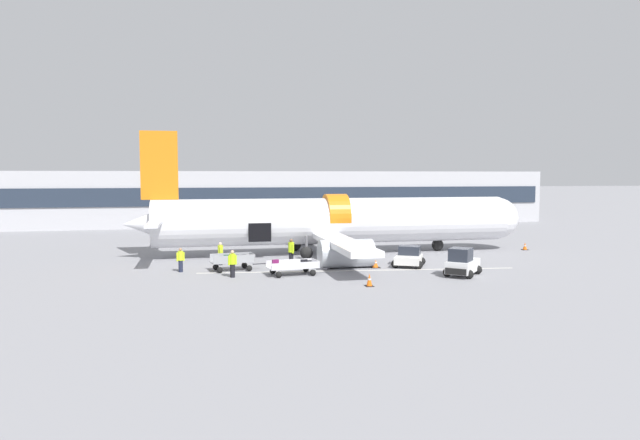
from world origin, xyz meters
The scene contains 15 objects.
ground_plane centered at (0.00, 0.00, 0.00)m, with size 500.00×500.00×0.00m, color gray.
apron_marking_line centered at (2.58, -4.21, 0.00)m, with size 21.11×2.55×0.01m.
terminal_strip centered at (0.00, 34.05, 3.40)m, with size 75.25×10.11×6.79m.
airplane centered at (2.58, 3.95, 2.58)m, with size 32.23×25.41×9.60m.
baggage_tug_lead centered at (8.40, -7.47, 0.76)m, with size 3.03×3.12×1.79m.
baggage_tug_mid centered at (6.49, -3.20, 0.61)m, with size 2.80×3.10×1.39m.
baggage_cart_loading centered at (-5.50, -2.45, 0.58)m, with size 3.75×2.01×1.10m.
baggage_cart_queued centered at (-1.87, -4.95, 0.48)m, with size 4.13×2.13×1.02m.
ground_crew_loader_a centered at (-1.40, -0.84, 0.97)m, with size 0.52×0.64×1.84m.
ground_crew_loader_b centered at (-8.95, -2.30, 0.83)m, with size 0.55×0.45×1.59m.
ground_crew_driver centered at (-6.29, 0.09, 0.85)m, with size 0.37×0.55×1.61m.
ground_crew_supervisor centered at (-5.76, -5.01, 0.89)m, with size 0.59×0.50×1.70m.
safety_cone_nose centered at (19.24, 2.93, 0.30)m, with size 0.50×0.50×0.63m.
safety_cone_engine_left centered at (1.69, -9.51, 0.35)m, with size 0.47×0.47×0.75m.
safety_cone_wingtip centered at (4.01, -3.29, 0.30)m, with size 0.63×0.63×0.65m.
Camera 1 is at (-7.77, -40.24, 6.32)m, focal length 32.00 mm.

